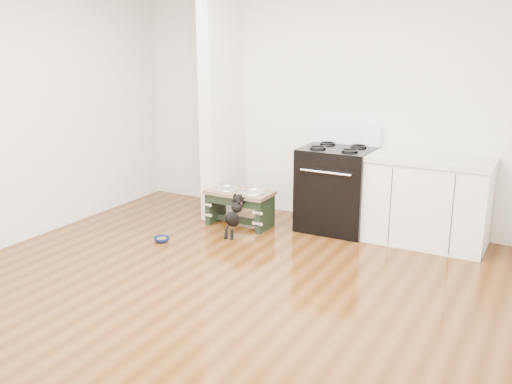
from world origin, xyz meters
name	(u,v)px	position (x,y,z in m)	size (l,w,h in m)	color
ground	(212,299)	(0.00, 0.00, 0.00)	(5.00, 5.00, 0.00)	#43240C
room_shell	(208,101)	(0.00, 0.00, 1.62)	(5.00, 5.00, 5.00)	silver
partition_wall	(223,101)	(-1.18, 2.10, 1.35)	(0.15, 0.80, 2.70)	silver
oven_range	(337,187)	(0.25, 2.16, 0.48)	(0.76, 0.69, 1.14)	black
cabinet_run	(427,201)	(1.23, 2.18, 0.45)	(1.24, 0.64, 0.91)	white
dog_feeder	(239,201)	(-0.75, 1.74, 0.29)	(0.74, 0.40, 0.42)	black
puppy	(234,214)	(-0.62, 1.40, 0.25)	(0.13, 0.38, 0.45)	black
floor_bowl	(162,239)	(-1.20, 0.88, 0.03)	(0.18, 0.18, 0.05)	navy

